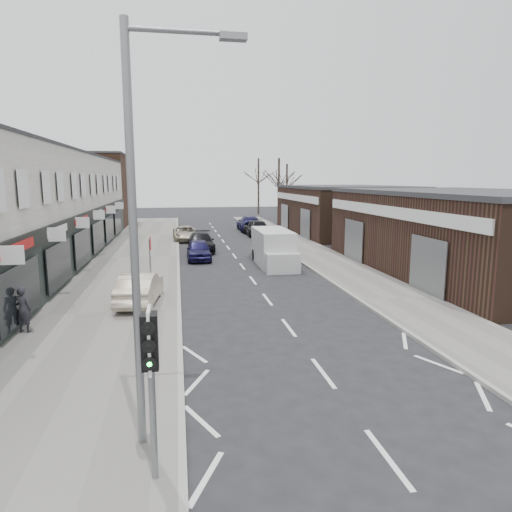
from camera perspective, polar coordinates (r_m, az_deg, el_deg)
name	(u,v)px	position (r m, az deg, el deg)	size (l,w,h in m)	color
ground	(349,408)	(11.57, 11.60, -18.09)	(160.00, 160.00, 0.00)	black
pavement_left	(136,258)	(32.07, -14.78, -0.23)	(5.50, 64.00, 0.12)	slate
pavement_right	(313,253)	(33.37, 7.12, 0.39)	(3.50, 64.00, 0.12)	slate
shop_terrace_left	(12,210)	(30.61, -28.20, 5.09)	(8.00, 41.00, 7.10)	silver
brick_block_far	(91,191)	(55.36, -19.97, 7.61)	(8.00, 10.00, 8.00)	#42291C
right_unit_near	(468,234)	(28.82, 24.96, 2.52)	(10.00, 18.00, 4.50)	#342217
right_unit_far	(343,211)	(46.59, 10.87, 5.59)	(10.00, 16.00, 4.50)	#342217
tree_far_a	(279,221)	(59.17, 2.83, 4.37)	(3.60, 3.60, 8.00)	#382D26
tree_far_b	(286,217)	(65.56, 3.83, 4.87)	(3.60, 3.60, 7.50)	#382D26
tree_far_c	(258,214)	(70.80, 0.31, 5.24)	(3.60, 3.60, 8.50)	#382D26
traffic_light	(150,355)	(8.06, -13.07, -11.94)	(0.28, 0.60, 3.10)	slate
street_lamp	(143,218)	(8.76, -14.00, 4.60)	(2.23, 0.22, 8.00)	slate
warning_sign	(151,248)	(21.77, -13.05, 1.04)	(0.12, 0.80, 2.70)	slate
white_van	(273,249)	(28.62, 2.18, 0.94)	(2.06, 5.71, 2.22)	silver
sedan_on_pavement	(140,288)	(19.98, -14.31, -3.89)	(1.42, 4.06, 1.34)	beige
pedestrian	(23,309)	(17.66, -27.11, -5.96)	(0.59, 0.39, 1.62)	#222227
parked_car_left_a	(199,250)	(30.79, -7.17, 0.77)	(1.58, 3.92, 1.34)	#15133D
parked_car_left_b	(201,242)	(34.41, -6.90, 1.74)	(1.94, 4.77, 1.38)	black
parked_car_left_c	(185,233)	(40.66, -8.83, 2.80)	(2.10, 4.56, 1.27)	#A89E86
parked_car_right_a	(271,249)	(30.34, 1.94, 0.91)	(1.65, 4.72, 1.56)	white
parked_car_right_b	(256,227)	(43.65, 0.00, 3.60)	(1.90, 4.72, 1.61)	black
parked_car_right_c	(249,223)	(47.80, -0.86, 4.09)	(2.19, 5.38, 1.56)	#14133C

